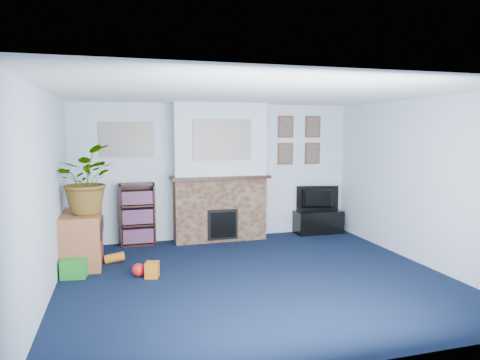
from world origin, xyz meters
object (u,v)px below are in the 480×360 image
object	(u,v)px
tv_stand	(318,221)
television	(318,199)
sideboard	(82,241)
bookshelf	(138,216)

from	to	relation	value
tv_stand	television	size ratio (longest dim) A/B	1.12
television	sideboard	world-z (taller)	television
tv_stand	bookshelf	distance (m)	3.33
sideboard	television	bearing A→B (deg)	11.43
bookshelf	tv_stand	bearing A→B (deg)	-1.32
tv_stand	television	distance (m)	0.43
tv_stand	sideboard	world-z (taller)	sideboard
bookshelf	sideboard	xyz separation A→B (m)	(-0.83, -0.89, -0.15)
television	bookshelf	size ratio (longest dim) A/B	0.77
bookshelf	sideboard	distance (m)	1.23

